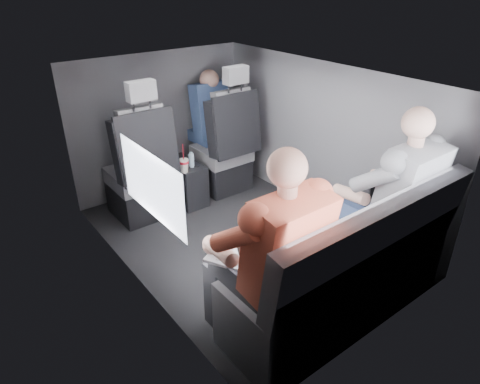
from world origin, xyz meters
TOP-DOWN VIEW (x-y plane):
  - floor at (0.00, 0.00)m, footprint 2.60×2.60m
  - ceiling at (0.00, 0.00)m, footprint 2.60×2.60m
  - panel_left at (-0.90, 0.00)m, footprint 0.02×2.60m
  - panel_right at (0.90, 0.00)m, footprint 0.02×2.60m
  - panel_front at (0.00, 1.30)m, footprint 1.80×0.02m
  - panel_back at (0.00, -1.30)m, footprint 1.80×0.02m
  - side_window at (-0.88, -0.30)m, footprint 0.02×0.75m
  - seatbelt at (0.45, 0.67)m, footprint 0.35×0.11m
  - front_seat_left at (-0.45, 0.84)m, footprint 0.52×0.58m
  - front_seat_right at (0.45, 0.84)m, footprint 0.52×0.58m
  - center_console at (0.00, 0.88)m, footprint 0.24×0.48m
  - rear_bench at (0.00, -1.06)m, footprint 1.60×0.57m
  - soda_cup at (-0.10, 0.70)m, footprint 0.09×0.09m
  - water_bottle at (0.01, 0.76)m, footprint 0.05×0.05m
  - laptop_white at (-0.61, -0.81)m, footprint 0.43×0.47m
  - laptop_black at (0.53, -0.81)m, footprint 0.35×0.32m
  - passenger_rear_left at (-0.55, -0.97)m, footprint 0.55×0.66m
  - passenger_rear_right at (0.50, -0.97)m, footprint 0.55×0.66m
  - passenger_front_right at (0.46, 1.10)m, footprint 0.38×0.38m

SIDE VIEW (x-z plane):
  - floor at x=0.00m, z-range 0.00..0.00m
  - center_console at x=0.00m, z-range 0.00..0.41m
  - rear_bench at x=0.00m, z-range -0.15..0.77m
  - front_seat_left at x=-0.45m, z-range -0.23..1.03m
  - front_seat_right at x=0.45m, z-range -0.23..1.03m
  - water_bottle at x=0.01m, z-range 0.39..0.54m
  - soda_cup at x=-0.10m, z-range 0.34..0.60m
  - laptop_black at x=0.53m, z-range 0.51..0.75m
  - laptop_white at x=-0.61m, z-range 0.51..0.77m
  - passenger_rear_left at x=-0.55m, z-range 0.01..1.30m
  - passenger_rear_right at x=0.50m, z-range 0.01..1.31m
  - panel_left at x=-0.90m, z-range 0.00..1.35m
  - panel_right at x=0.90m, z-range 0.00..1.35m
  - panel_front at x=0.00m, z-range 0.00..1.35m
  - panel_back at x=0.00m, z-range 0.00..1.35m
  - passenger_front_right at x=0.46m, z-range 0.38..1.11m
  - seatbelt at x=0.45m, z-range 0.50..1.10m
  - side_window at x=-0.88m, z-range 0.69..1.11m
  - ceiling at x=0.00m, z-range 1.35..1.35m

